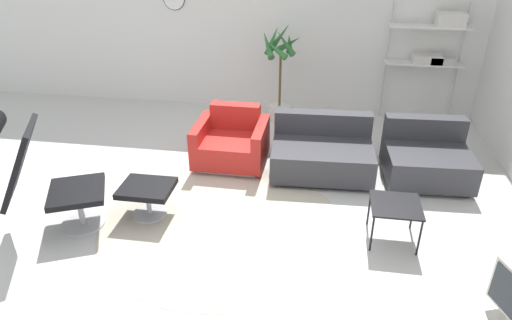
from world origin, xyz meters
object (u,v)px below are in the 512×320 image
(ottoman, at_px, (147,192))
(side_table, at_px, (396,207))
(potted_plant, at_px, (279,75))
(lounge_chair, at_px, (32,166))
(shelf_unit, at_px, (436,44))
(couch_second, at_px, (426,159))
(armchair_red, at_px, (232,144))
(couch_low, at_px, (322,153))

(ottoman, height_order, side_table, side_table)
(potted_plant, bearing_deg, lounge_chair, -121.63)
(shelf_unit, bearing_deg, couch_second, -98.78)
(armchair_red, relative_size, side_table, 1.90)
(armchair_red, relative_size, couch_second, 0.88)
(lounge_chair, xyz_separation_m, armchair_red, (1.54, 1.72, -0.47))
(side_table, xyz_separation_m, shelf_unit, (0.80, 3.16, 0.83))
(couch_second, bearing_deg, armchair_red, -3.40)
(couch_low, bearing_deg, lounge_chair, 28.91)
(couch_low, relative_size, side_table, 2.66)
(lounge_chair, distance_m, side_table, 3.45)
(couch_low, distance_m, couch_second, 1.23)
(ottoman, xyz_separation_m, couch_low, (1.76, 1.23, -0.02))
(potted_plant, bearing_deg, couch_low, -65.59)
(lounge_chair, relative_size, ottoman, 2.32)
(couch_second, distance_m, potted_plant, 2.51)
(armchair_red, relative_size, potted_plant, 0.60)
(lounge_chair, xyz_separation_m, side_table, (3.40, 0.38, -0.36))
(lounge_chair, distance_m, shelf_unit, 5.51)
(couch_low, xyz_separation_m, shelf_unit, (1.52, 1.89, 0.95))
(armchair_red, bearing_deg, ottoman, 65.02)
(couch_low, xyz_separation_m, couch_second, (1.23, 0.04, 0.00))
(lounge_chair, bearing_deg, side_table, 72.13)
(side_table, bearing_deg, ottoman, 179.23)
(armchair_red, bearing_deg, shelf_unit, -145.15)
(couch_second, distance_m, shelf_unit, 2.09)
(ottoman, bearing_deg, shelf_unit, 43.58)
(potted_plant, bearing_deg, couch_second, -37.99)
(armchair_red, distance_m, shelf_unit, 3.35)
(side_table, bearing_deg, potted_plant, 116.83)
(lounge_chair, distance_m, couch_second, 4.29)
(ottoman, relative_size, couch_low, 0.43)
(ottoman, height_order, couch_low, couch_low)
(couch_second, bearing_deg, ottoman, 20.41)
(armchair_red, height_order, couch_low, armchair_red)
(ottoman, bearing_deg, couch_low, 34.99)
(lounge_chair, bearing_deg, armchair_red, 113.85)
(lounge_chair, height_order, side_table, lounge_chair)
(lounge_chair, height_order, armchair_red, lounge_chair)
(couch_low, bearing_deg, side_table, 117.00)
(potted_plant, height_order, shelf_unit, shelf_unit)
(armchair_red, xyz_separation_m, side_table, (1.86, -1.34, 0.11))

